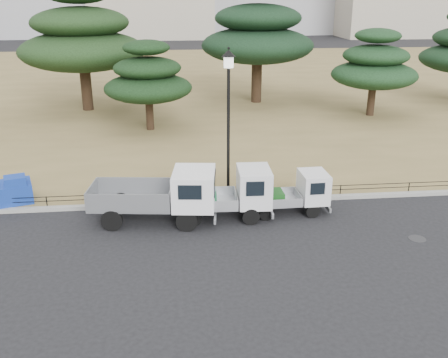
{
  "coord_description": "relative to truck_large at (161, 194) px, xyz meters",
  "views": [
    {
      "loc": [
        -1.88,
        -16.05,
        8.15
      ],
      "look_at": [
        0.0,
        2.0,
        1.3
      ],
      "focal_mm": 40.0,
      "sensor_mm": 36.0,
      "label": 1
    }
  ],
  "objects": [
    {
      "name": "truck_kei_rear",
      "position": [
        5.1,
        0.27,
        -0.31
      ],
      "size": [
        3.12,
        1.41,
        1.61
      ],
      "rotation": [
        0.0,
        0.0,
        0.03
      ],
      "color": "black",
      "rests_on": "ground"
    },
    {
      "name": "pine_east_near",
      "position": [
        14.03,
        15.2,
        2.36
      ],
      "size": [
        5.71,
        5.71,
        5.77
      ],
      "color": "black",
      "rests_on": "lawn"
    },
    {
      "name": "truck_large",
      "position": [
        0.0,
        0.0,
        0.0
      ],
      "size": [
        4.78,
        2.33,
        2.01
      ],
      "rotation": [
        0.0,
        0.0,
        -0.12
      ],
      "color": "black",
      "rests_on": "ground"
    },
    {
      "name": "pine_center_right",
      "position": [
        6.96,
        20.38,
        4.15
      ],
      "size": [
        8.32,
        8.32,
        8.83
      ],
      "color": "black",
      "rests_on": "lawn"
    },
    {
      "name": "curb",
      "position": [
        2.43,
        1.39,
        -1.04
      ],
      "size": [
        120.0,
        0.25,
        0.16
      ],
      "primitive_type": "cube",
      "color": "gray",
      "rests_on": "ground"
    },
    {
      "name": "truck_kei_front",
      "position": [
        2.59,
        0.08,
        -0.15
      ],
      "size": [
        3.71,
        1.71,
        1.94
      ],
      "rotation": [
        0.0,
        0.0,
        -0.03
      ],
      "color": "black",
      "rests_on": "ground"
    },
    {
      "name": "pine_west_near",
      "position": [
        -5.52,
        18.95,
        4.02
      ],
      "size": [
        8.64,
        8.64,
        8.64
      ],
      "color": "black",
      "rests_on": "lawn"
    },
    {
      "name": "manhole",
      "position": [
        8.93,
        -2.41,
        -1.11
      ],
      "size": [
        0.6,
        0.6,
        0.01
      ],
      "primitive_type": "cylinder",
      "color": "#2D2D30",
      "rests_on": "ground"
    },
    {
      "name": "street_lamp",
      "position": [
        2.69,
        1.69,
        3.06
      ],
      "size": [
        0.53,
        0.53,
        5.96
      ],
      "color": "black",
      "rests_on": "lawn"
    },
    {
      "name": "pipe_fence",
      "position": [
        2.43,
        1.54,
        -0.68
      ],
      "size": [
        38.0,
        0.04,
        0.4
      ],
      "color": "black",
      "rests_on": "lawn"
    },
    {
      "name": "pine_center_left",
      "position": [
        -0.88,
        12.96,
        2.13
      ],
      "size": [
        5.28,
        5.28,
        5.37
      ],
      "color": "black",
      "rests_on": "lawn"
    },
    {
      "name": "lawn",
      "position": [
        2.43,
        29.39,
        -1.04
      ],
      "size": [
        120.0,
        56.0,
        0.15
      ],
      "primitive_type": "cube",
      "color": "olive",
      "rests_on": "ground"
    },
    {
      "name": "ground",
      "position": [
        2.43,
        -1.21,
        -1.12
      ],
      "size": [
        220.0,
        220.0,
        0.0
      ],
      "primitive_type": "plane",
      "color": "black"
    },
    {
      "name": "tarp_pile",
      "position": [
        -6.1,
        2.09,
        -0.51
      ],
      "size": [
        2.03,
        1.74,
        1.15
      ],
      "rotation": [
        0.0,
        0.0,
        0.32
      ],
      "color": "#1538A6",
      "rests_on": "lawn"
    }
  ]
}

